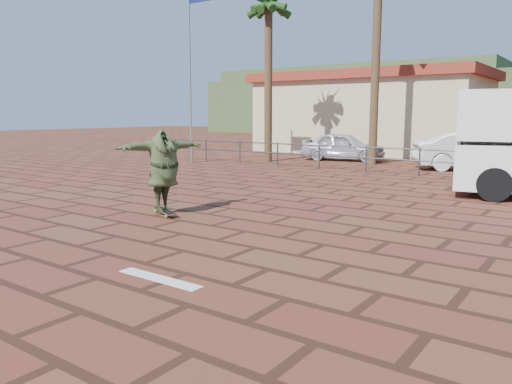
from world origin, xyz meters
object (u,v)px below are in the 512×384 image
car_silver (343,146)px  car_white (474,151)px  longboard (165,211)px  skateboarder (163,170)px

car_silver → car_white: (6.02, -0.82, 0.08)m
longboard → car_white: bearing=99.5°
car_white → skateboarder: bearing=136.7°
longboard → car_silver: 14.34m
longboard → skateboarder: bearing=10.2°
longboard → skateboarder: 0.91m
skateboarder → car_white: bearing=-5.0°
car_silver → car_white: 6.08m
longboard → skateboarder: size_ratio=0.45×
longboard → car_silver: car_silver is taller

